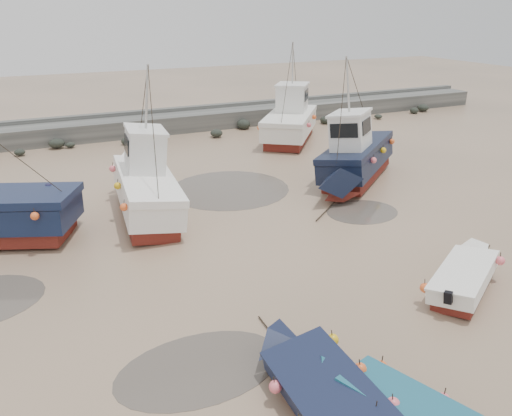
# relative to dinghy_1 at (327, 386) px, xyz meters

# --- Properties ---
(ground) EXTENTS (120.00, 120.00, 0.00)m
(ground) POSITION_rel_dinghy_1_xyz_m (1.36, 5.29, -0.55)
(ground) COLOR tan
(ground) RESTS_ON ground
(seawall) EXTENTS (60.00, 4.92, 1.50)m
(seawall) POSITION_rel_dinghy_1_xyz_m (1.41, 27.28, 0.08)
(seawall) COLOR slate
(seawall) RESTS_ON ground
(puddle_a) EXTENTS (4.27, 4.27, 0.01)m
(puddle_a) POSITION_rel_dinghy_1_xyz_m (-2.18, 2.39, -0.54)
(puddle_a) COLOR #4E463E
(puddle_a) RESTS_ON ground
(puddle_b) EXTENTS (3.24, 3.24, 0.01)m
(puddle_b) POSITION_rel_dinghy_1_xyz_m (7.57, 9.09, -0.54)
(puddle_b) COLOR #4E463E
(puddle_b) RESTS_ON ground
(puddle_d) EXTENTS (5.94, 5.94, 0.01)m
(puddle_d) POSITION_rel_dinghy_1_xyz_m (3.35, 14.24, -0.54)
(puddle_d) COLOR #4E463E
(puddle_d) RESTS_ON ground
(dinghy_1) EXTENTS (2.21, 6.09, 1.43)m
(dinghy_1) POSITION_rel_dinghy_1_xyz_m (0.00, 0.00, 0.00)
(dinghy_1) COLOR maroon
(dinghy_1) RESTS_ON ground
(dinghy_2) EXTENTS (2.55, 4.95, 1.43)m
(dinghy_2) POSITION_rel_dinghy_1_xyz_m (0.98, -1.01, 0.02)
(dinghy_2) COLOR maroon
(dinghy_2) RESTS_ON ground
(dinghy_3) EXTENTS (5.26, 3.52, 1.43)m
(dinghy_3) POSITION_rel_dinghy_1_xyz_m (6.82, 2.47, 0.00)
(dinghy_3) COLOR maroon
(dinghy_3) RESTS_ON ground
(cabin_boat_1) EXTENTS (2.99, 9.47, 6.22)m
(cabin_boat_1) POSITION_rel_dinghy_1_xyz_m (-1.14, 13.07, 0.82)
(cabin_boat_1) COLOR maroon
(cabin_boat_1) RESTS_ON ground
(cabin_boat_2) EXTENTS (8.10, 6.82, 6.22)m
(cabin_boat_2) POSITION_rel_dinghy_1_xyz_m (9.55, 12.48, 0.82)
(cabin_boat_2) COLOR maroon
(cabin_boat_2) RESTS_ON ground
(cabin_boat_3) EXTENTS (6.99, 8.32, 6.22)m
(cabin_boat_3) POSITION_rel_dinghy_1_xyz_m (10.89, 21.77, 0.81)
(cabin_boat_3) COLOR maroon
(cabin_boat_3) RESTS_ON ground
(person) EXTENTS (0.68, 0.45, 1.86)m
(person) POSITION_rel_dinghy_1_xyz_m (-4.81, 13.12, -0.55)
(person) COLOR #1B1B37
(person) RESTS_ON ground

